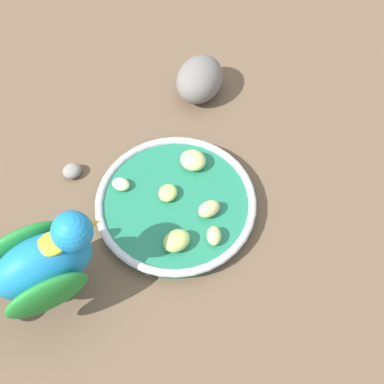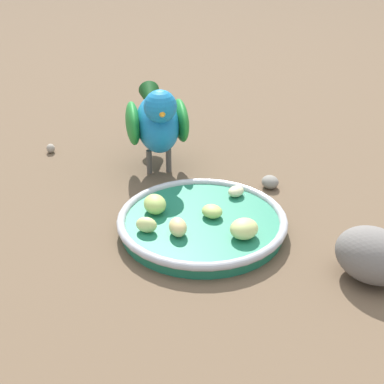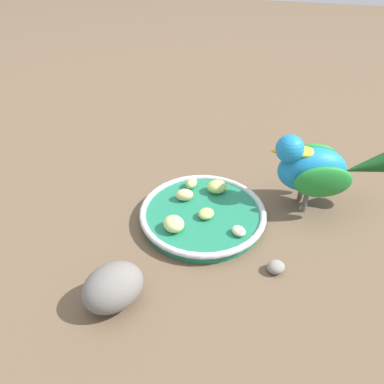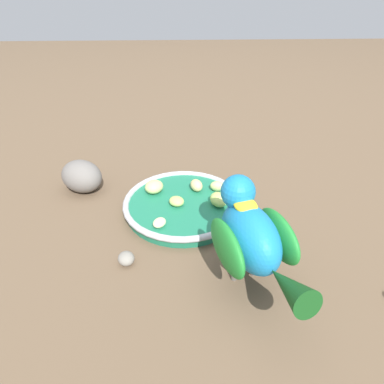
{
  "view_description": "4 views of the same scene",
  "coord_description": "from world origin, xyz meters",
  "px_view_note": "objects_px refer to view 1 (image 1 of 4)",
  "views": [
    {
      "loc": [
        -0.4,
        0.06,
        0.68
      ],
      "look_at": [
        -0.02,
        -0.02,
        0.04
      ],
      "focal_mm": 51.62,
      "sensor_mm": 36.0,
      "label": 1
    },
    {
      "loc": [
        0.05,
        -0.65,
        0.41
      ],
      "look_at": [
        -0.03,
        0.03,
        0.04
      ],
      "focal_mm": 53.94,
      "sensor_mm": 36.0,
      "label": 2
    },
    {
      "loc": [
        0.5,
        0.11,
        0.46
      ],
      "look_at": [
        -0.04,
        -0.03,
        0.04
      ],
      "focal_mm": 36.19,
      "sensor_mm": 36.0,
      "label": 3
    },
    {
      "loc": [
        -0.01,
        0.52,
        0.38
      ],
      "look_at": [
        -0.03,
        0.01,
        0.05
      ],
      "focal_mm": 31.44,
      "sensor_mm": 36.0,
      "label": 4
    }
  ],
  "objects_px": {
    "apple_piece_0": "(209,209)",
    "apple_piece_2": "(177,241)",
    "apple_piece_5": "(168,196)",
    "parrot": "(39,265)",
    "apple_piece_4": "(121,184)",
    "feeding_bowl": "(174,205)",
    "apple_piece_3": "(193,160)",
    "apple_piece_1": "(214,236)",
    "rock_large": "(200,79)",
    "pebble_1": "(72,171)"
  },
  "relations": [
    {
      "from": "feeding_bowl",
      "to": "parrot",
      "type": "height_order",
      "value": "parrot"
    },
    {
      "from": "parrot",
      "to": "rock_large",
      "type": "relative_size",
      "value": 2.36
    },
    {
      "from": "pebble_1",
      "to": "rock_large",
      "type": "bearing_deg",
      "value": -62.41
    },
    {
      "from": "feeding_bowl",
      "to": "pebble_1",
      "type": "distance_m",
      "value": 0.16
    },
    {
      "from": "feeding_bowl",
      "to": "parrot",
      "type": "bearing_deg",
      "value": 116.35
    },
    {
      "from": "apple_piece_4",
      "to": "rock_large",
      "type": "height_order",
      "value": "rock_large"
    },
    {
      "from": "apple_piece_5",
      "to": "rock_large",
      "type": "xyz_separation_m",
      "value": [
        0.2,
        -0.09,
        0.01
      ]
    },
    {
      "from": "apple_piece_4",
      "to": "apple_piece_2",
      "type": "bearing_deg",
      "value": -151.52
    },
    {
      "from": "rock_large",
      "to": "apple_piece_5",
      "type": "bearing_deg",
      "value": 155.41
    },
    {
      "from": "apple_piece_1",
      "to": "apple_piece_3",
      "type": "height_order",
      "value": "apple_piece_3"
    },
    {
      "from": "apple_piece_2",
      "to": "apple_piece_4",
      "type": "relative_size",
      "value": 1.46
    },
    {
      "from": "apple_piece_2",
      "to": "apple_piece_5",
      "type": "height_order",
      "value": "apple_piece_2"
    },
    {
      "from": "feeding_bowl",
      "to": "rock_large",
      "type": "distance_m",
      "value": 0.22
    },
    {
      "from": "apple_piece_2",
      "to": "parrot",
      "type": "distance_m",
      "value": 0.18
    },
    {
      "from": "apple_piece_3",
      "to": "pebble_1",
      "type": "bearing_deg",
      "value": 78.54
    },
    {
      "from": "apple_piece_0",
      "to": "pebble_1",
      "type": "distance_m",
      "value": 0.21
    },
    {
      "from": "apple_piece_1",
      "to": "parrot",
      "type": "relative_size",
      "value": 0.13
    },
    {
      "from": "pebble_1",
      "to": "apple_piece_3",
      "type": "bearing_deg",
      "value": -101.46
    },
    {
      "from": "apple_piece_3",
      "to": "parrot",
      "type": "distance_m",
      "value": 0.27
    },
    {
      "from": "apple_piece_3",
      "to": "pebble_1",
      "type": "relative_size",
      "value": 1.33
    },
    {
      "from": "apple_piece_1",
      "to": "parrot",
      "type": "height_order",
      "value": "parrot"
    },
    {
      "from": "apple_piece_0",
      "to": "apple_piece_3",
      "type": "xyz_separation_m",
      "value": [
        0.08,
        0.0,
        0.0
      ]
    },
    {
      "from": "apple_piece_5",
      "to": "pebble_1",
      "type": "bearing_deg",
      "value": 56.93
    },
    {
      "from": "feeding_bowl",
      "to": "pebble_1",
      "type": "bearing_deg",
      "value": 55.66
    },
    {
      "from": "parrot",
      "to": "feeding_bowl",
      "type": "bearing_deg",
      "value": 10.48
    },
    {
      "from": "apple_piece_0",
      "to": "apple_piece_2",
      "type": "height_order",
      "value": "apple_piece_2"
    },
    {
      "from": "apple_piece_1",
      "to": "apple_piece_2",
      "type": "distance_m",
      "value": 0.05
    },
    {
      "from": "apple_piece_2",
      "to": "apple_piece_4",
      "type": "distance_m",
      "value": 0.12
    },
    {
      "from": "apple_piece_0",
      "to": "apple_piece_1",
      "type": "bearing_deg",
      "value": 175.91
    },
    {
      "from": "apple_piece_2",
      "to": "rock_large",
      "type": "relative_size",
      "value": 0.42
    },
    {
      "from": "feeding_bowl",
      "to": "apple_piece_2",
      "type": "bearing_deg",
      "value": 172.01
    },
    {
      "from": "parrot",
      "to": "rock_large",
      "type": "bearing_deg",
      "value": 32.27
    },
    {
      "from": "apple_piece_1",
      "to": "rock_large",
      "type": "relative_size",
      "value": 0.3
    },
    {
      "from": "apple_piece_1",
      "to": "parrot",
      "type": "bearing_deg",
      "value": 95.37
    },
    {
      "from": "apple_piece_1",
      "to": "feeding_bowl",
      "type": "bearing_deg",
      "value": 31.17
    },
    {
      "from": "apple_piece_5",
      "to": "parrot",
      "type": "height_order",
      "value": "parrot"
    },
    {
      "from": "pebble_1",
      "to": "apple_piece_2",
      "type": "bearing_deg",
      "value": -141.47
    },
    {
      "from": "apple_piece_2",
      "to": "parrot",
      "type": "relative_size",
      "value": 0.18
    },
    {
      "from": "apple_piece_0",
      "to": "apple_piece_1",
      "type": "xyz_separation_m",
      "value": [
        -0.04,
        0.0,
        -0.0
      ]
    },
    {
      "from": "apple_piece_2",
      "to": "pebble_1",
      "type": "relative_size",
      "value": 1.33
    },
    {
      "from": "apple_piece_3",
      "to": "apple_piece_0",
      "type": "bearing_deg",
      "value": -177.68
    },
    {
      "from": "apple_piece_0",
      "to": "apple_piece_1",
      "type": "distance_m",
      "value": 0.04
    },
    {
      "from": "pebble_1",
      "to": "apple_piece_0",
      "type": "bearing_deg",
      "value": -123.69
    },
    {
      "from": "apple_piece_0",
      "to": "pebble_1",
      "type": "relative_size",
      "value": 1.13
    },
    {
      "from": "apple_piece_3",
      "to": "parrot",
      "type": "bearing_deg",
      "value": 123.42
    },
    {
      "from": "feeding_bowl",
      "to": "apple_piece_3",
      "type": "relative_size",
      "value": 6.04
    },
    {
      "from": "apple_piece_0",
      "to": "pebble_1",
      "type": "height_order",
      "value": "apple_piece_0"
    },
    {
      "from": "apple_piece_0",
      "to": "parrot",
      "type": "bearing_deg",
      "value": 105.42
    },
    {
      "from": "apple_piece_1",
      "to": "rock_large",
      "type": "xyz_separation_m",
      "value": [
        0.27,
        -0.04,
        0.0
      ]
    },
    {
      "from": "apple_piece_4",
      "to": "apple_piece_0",
      "type": "bearing_deg",
      "value": -121.78
    }
  ]
}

